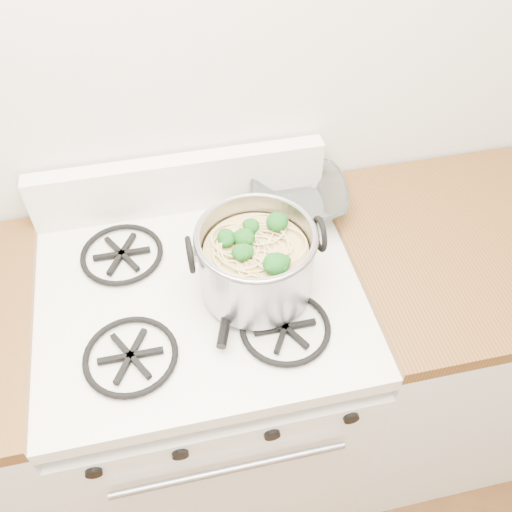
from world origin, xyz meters
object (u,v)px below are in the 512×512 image
Objects in this scene: gas_range at (211,390)px; stock_pot at (256,262)px; glass_bowl at (298,201)px; spatula at (237,257)px.

gas_range is 3.11× the size of stock_pot.
glass_bowl is at bearing 36.20° from gas_range.
stock_pot is (0.13, -0.02, 0.57)m from gas_range.
gas_range is 9.15× the size of glass_bowl.
spatula is at bearing 108.06° from stock_pot.
gas_range is at bearing 169.40° from stock_pot.
spatula is (0.10, 0.06, 0.50)m from gas_range.
gas_range is at bearing -130.48° from spatula.
gas_range is 0.59m from stock_pot.
gas_range is 0.62m from glass_bowl.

